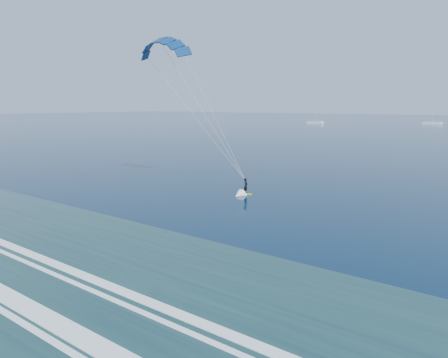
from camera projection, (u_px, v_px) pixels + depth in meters
kitesurfer_rig at (200, 106)px, 46.26m from camera, size 16.17×4.96×19.14m
sailboat_0 at (315, 122)px, 218.30m from camera, size 9.01×2.40×12.32m
sailboat_1 at (432, 123)px, 211.51m from camera, size 9.11×2.40×12.23m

